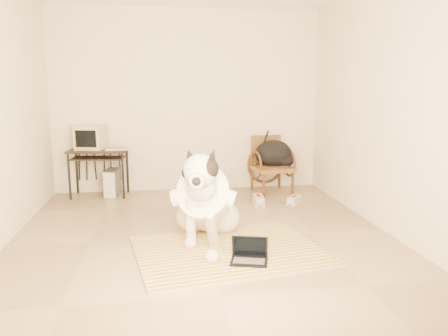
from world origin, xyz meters
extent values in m
plane|color=#917759|center=(0.00, 0.00, 0.00)|extent=(4.50, 4.50, 0.00)
plane|color=beige|center=(0.00, 2.25, 1.35)|extent=(4.50, 0.00, 4.50)
plane|color=beige|center=(0.00, -2.25, 1.35)|extent=(4.50, 0.00, 4.50)
plane|color=beige|center=(2.00, 0.00, 1.35)|extent=(0.00, 4.50, 4.50)
cube|color=#BB7710|center=(0.29, -0.96, 0.01)|extent=(1.78, 0.56, 0.02)
cube|color=#27622E|center=(0.25, -0.70, 0.01)|extent=(1.78, 0.56, 0.02)
cube|color=#6F4389|center=(0.20, -0.43, 0.01)|extent=(1.78, 0.56, 0.02)
cube|color=yellow|center=(0.16, -0.17, 0.01)|extent=(1.78, 0.56, 0.02)
cube|color=tan|center=(0.11, 0.10, 0.01)|extent=(1.78, 0.56, 0.02)
sphere|color=silver|center=(-0.10, 0.20, 0.18)|extent=(0.35, 0.35, 0.35)
sphere|color=silver|center=(0.23, 0.12, 0.18)|extent=(0.35, 0.35, 0.35)
ellipsoid|color=silver|center=(0.06, 0.15, 0.20)|extent=(0.44, 0.40, 0.36)
ellipsoid|color=silver|center=(0.01, -0.06, 0.45)|extent=(0.61, 0.89, 0.77)
cylinder|color=white|center=(0.01, -0.05, 0.45)|extent=(0.67, 0.79, 0.70)
sphere|color=silver|center=(-0.04, -0.28, 0.62)|extent=(0.30, 0.30, 0.30)
sphere|color=silver|center=(-0.07, -0.39, 0.80)|extent=(0.33, 0.33, 0.33)
ellipsoid|color=black|center=(-0.02, -0.40, 0.82)|extent=(0.25, 0.28, 0.24)
cylinder|color=silver|center=(-0.10, -0.53, 0.75)|extent=(0.17, 0.20, 0.14)
sphere|color=black|center=(-0.12, -0.62, 0.75)|extent=(0.08, 0.08, 0.08)
cone|color=black|center=(-0.15, -0.30, 0.93)|extent=(0.17, 0.19, 0.20)
cone|color=black|center=(0.05, -0.35, 0.93)|extent=(0.17, 0.18, 0.20)
torus|color=white|center=(-0.05, -0.30, 0.67)|extent=(0.31, 0.21, 0.26)
cylinder|color=silver|center=(-0.15, -0.27, 0.26)|extent=(0.13, 0.16, 0.49)
cylinder|color=silver|center=(0.03, -0.46, 0.23)|extent=(0.19, 0.45, 0.50)
sphere|color=silver|center=(-0.16, -0.30, 0.06)|extent=(0.12, 0.12, 0.12)
sphere|color=silver|center=(0.01, -0.69, 0.06)|extent=(0.13, 0.13, 0.13)
cone|color=black|center=(0.11, 0.45, 0.06)|extent=(0.13, 0.49, 0.12)
cube|color=black|center=(0.33, -0.76, 0.03)|extent=(0.38, 0.31, 0.02)
cube|color=#4D4D4F|center=(0.33, -0.77, 0.04)|extent=(0.31, 0.21, 0.00)
cube|color=black|center=(0.35, -0.69, 0.14)|extent=(0.34, 0.17, 0.21)
cube|color=black|center=(0.35, -0.69, 0.15)|extent=(0.30, 0.14, 0.19)
cube|color=black|center=(-1.31, 1.99, 0.67)|extent=(0.86, 0.53, 0.03)
cube|color=black|center=(-1.31, 1.95, 0.56)|extent=(0.76, 0.43, 0.02)
cylinder|color=black|center=(-1.70, 1.84, 0.33)|extent=(0.03, 0.03, 0.66)
cylinder|color=black|center=(-1.67, 2.22, 0.33)|extent=(0.03, 0.03, 0.66)
cylinder|color=black|center=(-0.96, 1.77, 0.33)|extent=(0.03, 0.03, 0.66)
cylinder|color=black|center=(-0.92, 2.15, 0.33)|extent=(0.03, 0.03, 0.66)
cube|color=#B6AB8F|center=(-1.41, 2.07, 0.85)|extent=(0.45, 0.44, 0.34)
cube|color=black|center=(-1.46, 1.89, 0.85)|extent=(0.29, 0.09, 0.24)
cube|color=#B6AB8F|center=(-1.01, 1.90, 0.69)|extent=(0.38, 0.16, 0.02)
cube|color=#4D4D4F|center=(-1.13, 1.99, 0.19)|extent=(0.22, 0.42, 0.39)
cube|color=silver|center=(-1.16, 1.78, 0.19)|extent=(0.16, 0.03, 0.37)
cube|color=brown|center=(1.21, 1.82, 0.37)|extent=(0.63, 0.62, 0.06)
cylinder|color=#381D0F|center=(1.21, 1.82, 0.41)|extent=(0.51, 0.51, 0.04)
cube|color=brown|center=(1.17, 2.07, 0.63)|extent=(0.48, 0.12, 0.42)
cylinder|color=#381D0F|center=(1.02, 1.56, 0.17)|extent=(0.04, 0.04, 0.34)
cylinder|color=#381D0F|center=(0.95, 2.01, 0.17)|extent=(0.04, 0.04, 0.34)
cylinder|color=#381D0F|center=(1.48, 1.63, 0.17)|extent=(0.04, 0.04, 0.34)
cylinder|color=#381D0F|center=(1.40, 2.08, 0.17)|extent=(0.04, 0.04, 0.34)
ellipsoid|color=black|center=(1.23, 1.84, 0.59)|extent=(0.55, 0.46, 0.41)
ellipsoid|color=black|center=(1.38, 1.80, 0.50)|extent=(0.34, 0.28, 0.24)
cube|color=silver|center=(0.87, 1.23, 0.02)|extent=(0.16, 0.34, 0.03)
cube|color=#9A999F|center=(0.87, 1.23, 0.06)|extent=(0.15, 0.32, 0.10)
cube|color=#9F2115|center=(0.87, 1.23, 0.10)|extent=(0.07, 0.17, 0.02)
cube|color=silver|center=(1.36, 1.17, 0.01)|extent=(0.27, 0.30, 0.03)
cube|color=#9A999F|center=(1.36, 1.17, 0.05)|extent=(0.26, 0.29, 0.09)
cube|color=#9F2115|center=(1.36, 1.17, 0.09)|extent=(0.13, 0.14, 0.02)
camera|label=1|loc=(-0.43, -4.39, 1.59)|focal=35.00mm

